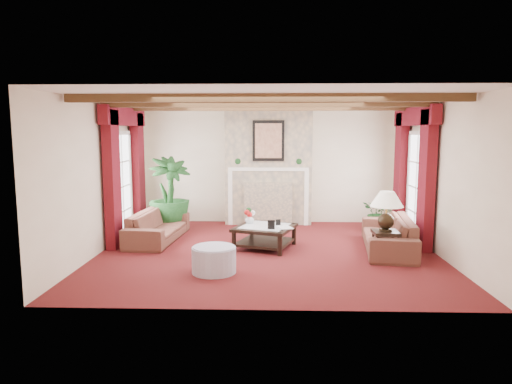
{
  "coord_description": "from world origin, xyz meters",
  "views": [
    {
      "loc": [
        0.05,
        -8.07,
        2.16
      ],
      "look_at": [
        -0.22,
        0.4,
        1.03
      ],
      "focal_mm": 32.0,
      "sensor_mm": 36.0,
      "label": 1
    }
  ],
  "objects_px": {
    "potted_palm": "(170,210)",
    "side_table": "(385,245)",
    "coffee_table": "(265,237)",
    "ottoman": "(214,260)",
    "sofa_left": "(158,221)",
    "sofa_right": "(388,228)"
  },
  "relations": [
    {
      "from": "side_table",
      "to": "ottoman",
      "type": "distance_m",
      "value": 2.92
    },
    {
      "from": "sofa_right",
      "to": "ottoman",
      "type": "xyz_separation_m",
      "value": [
        -3.02,
        -1.43,
        -0.21
      ]
    },
    {
      "from": "side_table",
      "to": "ottoman",
      "type": "bearing_deg",
      "value": -163.99
    },
    {
      "from": "sofa_left",
      "to": "potted_palm",
      "type": "distance_m",
      "value": 0.93
    },
    {
      "from": "sofa_left",
      "to": "potted_palm",
      "type": "bearing_deg",
      "value": 2.3
    },
    {
      "from": "potted_palm",
      "to": "side_table",
      "type": "bearing_deg",
      "value": -27.83
    },
    {
      "from": "coffee_table",
      "to": "ottoman",
      "type": "distance_m",
      "value": 1.71
    },
    {
      "from": "potted_palm",
      "to": "coffee_table",
      "type": "bearing_deg",
      "value": -34.82
    },
    {
      "from": "sofa_left",
      "to": "coffee_table",
      "type": "relative_size",
      "value": 2.02
    },
    {
      "from": "sofa_right",
      "to": "side_table",
      "type": "xyz_separation_m",
      "value": [
        -0.2,
        -0.62,
        -0.16
      ]
    },
    {
      "from": "potted_palm",
      "to": "side_table",
      "type": "height_order",
      "value": "potted_palm"
    },
    {
      "from": "sofa_left",
      "to": "ottoman",
      "type": "relative_size",
      "value": 2.97
    },
    {
      "from": "potted_palm",
      "to": "coffee_table",
      "type": "relative_size",
      "value": 1.84
    },
    {
      "from": "potted_palm",
      "to": "ottoman",
      "type": "xyz_separation_m",
      "value": [
        1.34,
        -3.0,
        -0.25
      ]
    },
    {
      "from": "coffee_table",
      "to": "ottoman",
      "type": "height_order",
      "value": "coffee_table"
    },
    {
      "from": "sofa_right",
      "to": "potted_palm",
      "type": "bearing_deg",
      "value": -101.92
    },
    {
      "from": "sofa_left",
      "to": "potted_palm",
      "type": "xyz_separation_m",
      "value": [
        0.04,
        0.93,
        0.06
      ]
    },
    {
      "from": "sofa_right",
      "to": "potted_palm",
      "type": "distance_m",
      "value": 4.63
    },
    {
      "from": "sofa_left",
      "to": "side_table",
      "type": "height_order",
      "value": "sofa_left"
    },
    {
      "from": "sofa_right",
      "to": "ottoman",
      "type": "bearing_deg",
      "value": -56.76
    },
    {
      "from": "sofa_left",
      "to": "coffee_table",
      "type": "distance_m",
      "value": 2.21
    },
    {
      "from": "sofa_left",
      "to": "ottoman",
      "type": "distance_m",
      "value": 2.49
    }
  ]
}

